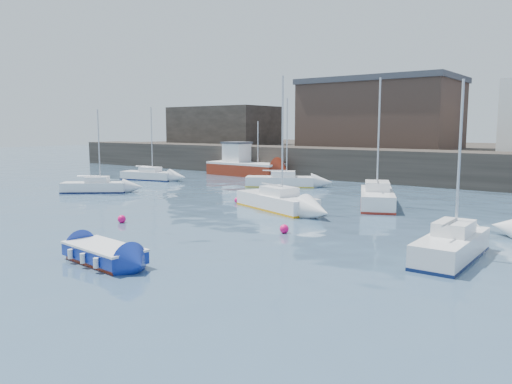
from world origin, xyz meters
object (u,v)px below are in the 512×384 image
Objects in this scene: sailboat_b at (277,201)px; buoy_near at (122,223)px; blue_dinghy at (104,253)px; sailboat_c at (451,246)px; sailboat_f at (377,197)px; sailboat_a at (95,187)px; buoy_mid at (284,233)px; fishing_boat at (244,165)px; sailboat_h at (280,181)px; buoy_far at (237,203)px; sailboat_e at (148,175)px.

sailboat_b is 9.52m from buoy_near.
blue_dinghy is at bearing -82.77° from sailboat_b.
sailboat_c is at bearing -24.93° from sailboat_b.
sailboat_f reaches higher than sailboat_c.
sailboat_a is 20.71m from buoy_mid.
sailboat_h is (8.82, -6.15, -0.61)m from fishing_boat.
fishing_boat is at bearing 126.81° from buoy_far.
sailboat_a is 16.23m from sailboat_b.
buoy_mid is at bearing -38.02° from buoy_far.
buoy_near is 8.97m from buoy_mid.
sailboat_f is (2.69, 18.98, 0.19)m from blue_dinghy.
sailboat_e is 18.11× the size of buoy_far.
sailboat_e is 13.78m from sailboat_h.
sailboat_b is 21.23m from sailboat_e.
sailboat_h is (-18.64, 15.75, -0.04)m from sailboat_c.
sailboat_e is at bearing 160.47° from sailboat_b.
sailboat_b is (-1.78, 14.05, 0.14)m from blue_dinghy.
sailboat_b reaches higher than blue_dinghy.
buoy_near is 9.27m from buoy_far.
blue_dinghy is 30.37m from sailboat_e.
buoy_mid is (2.44, 8.56, -0.39)m from blue_dinghy.
sailboat_b is 6.66m from sailboat_f.
sailboat_a is at bearing 169.59° from buoy_mid.
buoy_mid is (-0.25, -10.42, -0.58)m from sailboat_f.
sailboat_h is 9.82m from buoy_far.
sailboat_h is at bearing 12.77° from sailboat_e.
sailboat_b is (15.39, -16.30, -0.57)m from fishing_boat.
sailboat_b reaches higher than buoy_mid.
sailboat_e is (-20.01, 7.10, -0.07)m from sailboat_b.
sailboat_b is at bearing -46.64° from fishing_boat.
sailboat_b reaches higher than sailboat_a.
blue_dinghy is 14.17m from sailboat_b.
sailboat_c is 34.50m from sailboat_e.
blue_dinghy is 0.43× the size of fishing_boat.
buoy_mid is (4.22, -5.49, -0.53)m from sailboat_b.
buoy_near is (2.35, -18.66, -0.49)m from sailboat_h.
sailboat_e is at bearing -116.65° from fishing_boat.
fishing_boat is (-17.17, 30.35, 0.71)m from blue_dinghy.
sailboat_f is 9.25m from buoy_far.
sailboat_a is 14.79× the size of buoy_near.
sailboat_h is at bearing -34.91° from fishing_boat.
blue_dinghy is 34.88m from fishing_boat.
sailboat_f is 10.44m from buoy_mid.
buoy_near is (-4.22, -8.51, -0.53)m from sailboat_b.
sailboat_a is 0.93× the size of sailboat_c.
sailboat_a is 13.71m from buoy_near.
fishing_boat is 10.31m from sailboat_e.
sailboat_h reaches higher than buoy_mid.
sailboat_e is at bearing 152.55° from buoy_mid.
buoy_near is at bearing -160.30° from buoy_mid.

